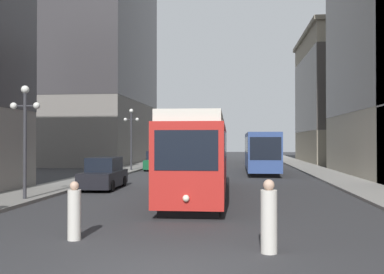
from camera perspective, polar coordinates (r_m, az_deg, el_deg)
The scene contains 13 objects.
ground_plane at distance 9.29m, azimuth -4.36°, elevation -17.81°, with size 200.00×200.00×0.00m, color #303033.
sidewalk_left at distance 49.90m, azimuth -5.99°, elevation -3.64°, with size 2.92×120.00×0.15m, color gray.
sidewalk_right at distance 49.33m, azimuth 14.49°, elevation -3.66°, with size 2.92×120.00×0.15m, color gray.
streetcar at distance 21.19m, azimuth 1.03°, elevation -2.34°, with size 2.87×13.62×3.89m.
transit_bus at distance 37.54m, azimuth 9.29°, elevation -1.79°, with size 2.60×11.83×3.45m.
parked_car_left_near at distance 25.03m, azimuth -11.80°, elevation -4.93°, with size 2.01×4.60×1.82m.
parked_car_left_mid at distance 40.43m, azimuth -4.85°, elevation -3.27°, with size 2.08×4.70×1.82m.
pedestrian_crossing_near at distance 12.39m, azimuth -15.60°, elevation -9.81°, with size 0.37×0.37×1.63m.
pedestrian_crossing_far at distance 10.75m, azimuth 10.33°, elevation -10.80°, with size 0.41×0.41×1.81m.
lamp_post_left_near at distance 20.58m, azimuth -21.61°, elevation 1.67°, with size 1.41×0.36×5.13m.
lamp_post_left_far at distance 38.76m, azimuth -8.20°, elevation 0.97°, with size 1.41×0.36×5.55m.
building_left_midblock at distance 56.22m, azimuth -13.63°, elevation 12.82°, with size 13.79×21.22×30.55m.
building_right_corner at distance 57.55m, azimuth 20.00°, elevation 5.17°, with size 10.87×17.58×16.50m.
Camera 1 is at (1.61, -8.73, 2.76)m, focal length 39.53 mm.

